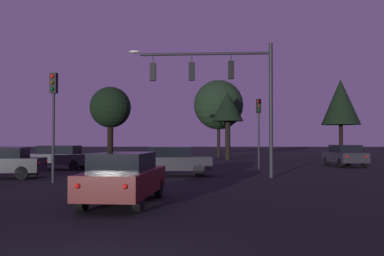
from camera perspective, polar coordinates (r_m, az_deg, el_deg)
ground_plane at (r=31.10m, az=-1.52°, el=-4.99°), size 168.00×168.00×0.00m
traffic_signal_mast_arm at (r=22.50m, az=4.07°, el=5.84°), size 7.28×0.53×6.73m
traffic_light_corner_left at (r=28.89m, az=8.56°, el=1.08°), size 0.30×0.35×4.51m
traffic_light_corner_right at (r=20.50m, az=-17.38°, el=2.78°), size 0.32×0.36×4.85m
car_nearside_lane at (r=13.36m, az=-8.69°, el=-6.25°), size 2.02×4.73×1.52m
car_crossing_right at (r=23.33m, az=-2.53°, el=-4.22°), size 4.17×1.87×1.52m
car_far_lane at (r=33.19m, az=19.01°, el=-3.32°), size 2.20×4.28×1.52m
car_parked_lot at (r=29.44m, az=-16.91°, el=-3.58°), size 4.64×2.16×1.52m
tree_behind_sign at (r=37.95m, az=-10.44°, el=2.55°), size 3.45×3.45×6.34m
tree_left_far at (r=41.79m, az=4.60°, el=2.68°), size 2.97×2.97×6.45m
tree_center_horizon at (r=46.62m, az=3.43°, el=2.98°), size 5.19×5.19×8.13m
tree_right_cluster at (r=46.87m, az=18.55°, el=3.16°), size 3.83×3.83×7.94m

